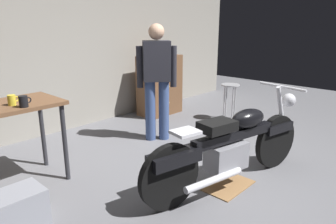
# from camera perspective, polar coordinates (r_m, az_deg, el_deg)

# --- Properties ---
(ground_plane) EXTENTS (12.00, 12.00, 0.00)m
(ground_plane) POSITION_cam_1_polar(r_m,az_deg,el_deg) (3.57, 8.24, -12.29)
(ground_plane) COLOR slate
(back_wall) EXTENTS (8.00, 0.12, 3.10)m
(back_wall) POSITION_cam_1_polar(r_m,az_deg,el_deg) (5.26, -17.58, 13.86)
(back_wall) COLOR gray
(back_wall) RESTS_ON ground_plane
(motorcycle) EXTENTS (2.16, 0.74, 1.00)m
(motorcycle) POSITION_cam_1_polar(r_m,az_deg,el_deg) (3.35, 11.50, -5.92)
(motorcycle) COLOR black
(motorcycle) RESTS_ON ground_plane
(person_standing) EXTENTS (0.46, 0.41, 1.67)m
(person_standing) POSITION_cam_1_polar(r_m,az_deg,el_deg) (4.47, -2.06, 6.26)
(person_standing) COLOR #3A4F83
(person_standing) RESTS_ON ground_plane
(shop_stool) EXTENTS (0.32, 0.32, 0.64)m
(shop_stool) POSITION_cam_1_polar(r_m,az_deg,el_deg) (5.63, 11.22, 3.56)
(shop_stool) COLOR #B2B2B7
(shop_stool) RESTS_ON ground_plane
(wooden_dresser) EXTENTS (0.80, 0.47, 1.10)m
(wooden_dresser) POSITION_cam_1_polar(r_m,az_deg,el_deg) (5.88, -1.52, 4.91)
(wooden_dresser) COLOR brown
(wooden_dresser) RESTS_ON ground_plane
(drip_tray) EXTENTS (0.56, 0.40, 0.01)m
(drip_tray) POSITION_cam_1_polar(r_m,az_deg,el_deg) (3.50, 10.55, -12.88)
(drip_tray) COLOR olive
(drip_tray) RESTS_ON ground_plane
(storage_bin) EXTENTS (0.44, 0.32, 0.34)m
(storage_bin) POSITION_cam_1_polar(r_m,az_deg,el_deg) (3.02, -25.85, -15.87)
(storage_bin) COLOR gray
(storage_bin) RESTS_ON ground_plane
(mug_yellow_tall) EXTENTS (0.11, 0.08, 0.10)m
(mug_yellow_tall) POSITION_cam_1_polar(r_m,az_deg,el_deg) (3.42, -26.54, 1.95)
(mug_yellow_tall) COLOR yellow
(mug_yellow_tall) RESTS_ON workbench
(mug_black_matte) EXTENTS (0.12, 0.08, 0.11)m
(mug_black_matte) POSITION_cam_1_polar(r_m,az_deg,el_deg) (3.29, -24.80, 1.76)
(mug_black_matte) COLOR black
(mug_black_matte) RESTS_ON workbench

